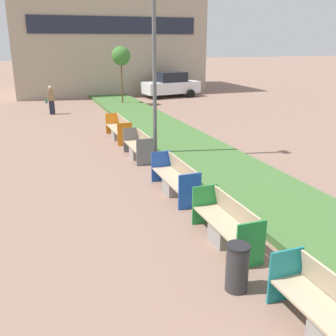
% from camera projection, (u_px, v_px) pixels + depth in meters
% --- Properties ---
extents(planter_grass_strip, '(2.80, 120.00, 0.18)m').
position_uv_depth(planter_grass_strip, '(214.00, 162.00, 13.70)').
color(planter_grass_strip, '#426B33').
rests_on(planter_grass_strip, ground).
extents(building_backdrop, '(14.65, 8.84, 9.35)m').
position_uv_depth(building_backdrop, '(104.00, 33.00, 32.54)').
color(building_backdrop, tan).
rests_on(building_backdrop, ground).
extents(bench_green_frame, '(0.65, 2.08, 0.94)m').
position_uv_depth(bench_green_frame, '(226.00, 227.00, 8.31)').
color(bench_green_frame, gray).
rests_on(bench_green_frame, ground).
extents(bench_blue_frame, '(0.65, 2.27, 0.94)m').
position_uv_depth(bench_blue_frame, '(175.00, 181.00, 11.00)').
color(bench_blue_frame, gray).
rests_on(bench_blue_frame, ground).
extents(bench_grey_frame, '(0.65, 1.90, 0.94)m').
position_uv_depth(bench_grey_frame, '(139.00, 148.00, 14.33)').
color(bench_grey_frame, gray).
rests_on(bench_grey_frame, ground).
extents(bench_orange_frame, '(0.65, 2.38, 0.94)m').
position_uv_depth(bench_orange_frame, '(119.00, 130.00, 17.09)').
color(bench_orange_frame, gray).
rests_on(bench_orange_frame, ground).
extents(litter_bin, '(0.41, 0.41, 0.86)m').
position_uv_depth(litter_bin, '(237.00, 267.00, 6.71)').
color(litter_bin, '#2D2D30').
rests_on(litter_bin, ground).
extents(street_lamp_post, '(0.24, 0.44, 8.55)m').
position_uv_depth(street_lamp_post, '(154.00, 23.00, 13.13)').
color(street_lamp_post, '#56595B').
rests_on(street_lamp_post, ground).
extents(sapling_tree_far, '(1.21, 1.21, 3.77)m').
position_uv_depth(sapling_tree_far, '(121.00, 56.00, 25.09)').
color(sapling_tree_far, brown).
rests_on(sapling_tree_far, ground).
extents(pedestrian_walking, '(0.53, 0.24, 1.64)m').
position_uv_depth(pedestrian_walking, '(51.00, 100.00, 22.65)').
color(pedestrian_walking, '#232633').
rests_on(pedestrian_walking, ground).
extents(parked_car_distant, '(4.39, 2.28, 1.86)m').
position_uv_depth(parked_car_distant, '(171.00, 85.00, 29.57)').
color(parked_car_distant, silver).
rests_on(parked_car_distant, ground).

